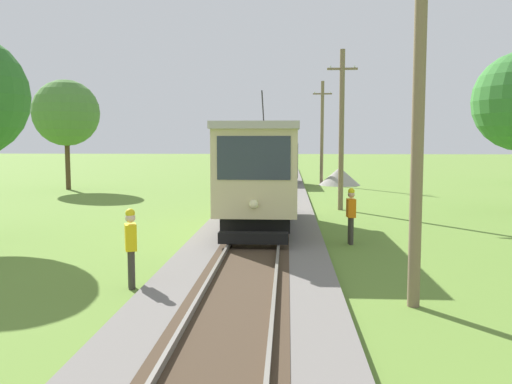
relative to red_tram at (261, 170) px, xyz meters
The scene contains 9 objects.
red_tram is the anchor object (origin of this frame).
freight_car 20.41m from the red_tram, 90.01° to the left, with size 2.40×5.20×2.31m.
utility_pole_near_tram 9.58m from the red_tram, 68.32° to the right, with size 1.40×0.31×8.19m.
utility_pole_mid 7.23m from the red_tram, 60.55° to the left, with size 1.40×0.30×7.45m.
utility_pole_far 20.90m from the red_tram, 80.44° to the left, with size 1.40×0.58×7.56m.
gravel_pile 20.92m from the red_tram, 76.79° to the left, with size 3.03×3.03×1.31m, color #9E998E.
track_worker 8.28m from the red_tram, 107.56° to the right, with size 0.36×0.44×1.78m.
second_worker 3.99m from the red_tram, 38.84° to the right, with size 0.28×0.40×1.78m.
tree_right_far 20.98m from the red_tram, 131.08° to the left, with size 4.35×4.35×7.25m.
Camera 1 is at (0.97, -0.31, 3.27)m, focal length 37.71 mm.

